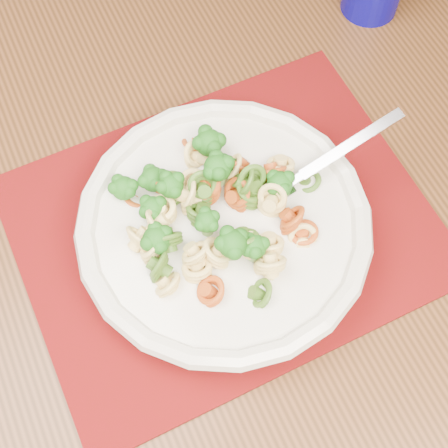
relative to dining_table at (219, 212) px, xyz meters
name	(u,v)px	position (x,y,z in m)	size (l,w,h in m)	color
dining_table	(219,212)	(0.00, 0.00, 0.00)	(1.51, 0.99, 0.75)	#583118
placemat	(224,227)	(-0.02, -0.06, 0.10)	(0.40, 0.31, 0.00)	#60040D
pasta_bowl	(224,228)	(-0.03, -0.08, 0.13)	(0.28, 0.28, 0.05)	silver
pasta_broccoli_heap	(224,221)	(-0.03, -0.08, 0.14)	(0.24, 0.24, 0.06)	#F1D577
fork	(280,190)	(0.04, -0.07, 0.14)	(0.19, 0.02, 0.01)	silver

